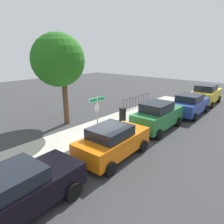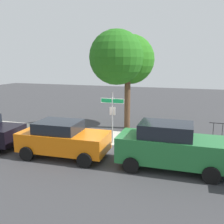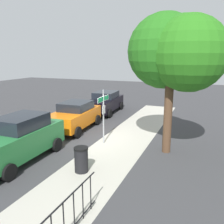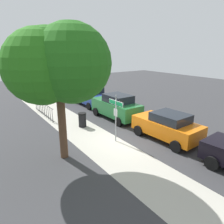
{
  "view_description": "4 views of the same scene",
  "coord_description": "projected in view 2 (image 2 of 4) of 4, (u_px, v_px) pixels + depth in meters",
  "views": [
    {
      "loc": [
        -7.99,
        -7.99,
        4.99
      ],
      "look_at": [
        0.87,
        -0.29,
        1.49
      ],
      "focal_mm": 31.85,
      "sensor_mm": 36.0,
      "label": 1
    },
    {
      "loc": [
        4.34,
        -11.9,
        4.33
      ],
      "look_at": [
        0.16,
        0.7,
        1.62
      ],
      "focal_mm": 40.26,
      "sensor_mm": 36.0,
      "label": 2
    },
    {
      "loc": [
        10.89,
        5.19,
        4.32
      ],
      "look_at": [
        0.88,
        1.11,
        1.81
      ],
      "focal_mm": 38.56,
      "sensor_mm": 36.0,
      "label": 3
    },
    {
      "loc": [
        -8.64,
        6.91,
        5.14
      ],
      "look_at": [
        0.85,
        0.26,
        1.6
      ],
      "focal_mm": 33.21,
      "sensor_mm": 36.0,
      "label": 4
    }
  ],
  "objects": [
    {
      "name": "car_green",
      "position": [
        171.0,
        146.0,
        10.11
      ],
      "size": [
        4.36,
        2.0,
        1.91
      ],
      "rotation": [
        0.0,
        0.0,
        0.02
      ],
      "color": "#246F35",
      "rests_on": "ground_plane"
    },
    {
      "name": "trash_bin",
      "position": [
        174.0,
        137.0,
        12.94
      ],
      "size": [
        0.55,
        0.55,
        0.98
      ],
      "color": "black",
      "rests_on": "ground_plane"
    },
    {
      "name": "sidewalk_strip",
      "position": [
        147.0,
        141.0,
        13.86
      ],
      "size": [
        24.0,
        2.6,
        0.0
      ],
      "primitive_type": "cube",
      "color": "#B2AE9F",
      "rests_on": "ground_plane"
    },
    {
      "name": "car_orange",
      "position": [
        63.0,
        139.0,
        11.45
      ],
      "size": [
        4.1,
        2.16,
        1.65
      ],
      "rotation": [
        0.0,
        0.0,
        0.04
      ],
      "color": "orange",
      "rests_on": "ground_plane"
    },
    {
      "name": "street_sign",
      "position": [
        112.0,
        110.0,
        13.2
      ],
      "size": [
        1.27,
        0.07,
        2.73
      ],
      "color": "#9EA0A5",
      "rests_on": "ground_plane"
    },
    {
      "name": "shade_tree",
      "position": [
        123.0,
        58.0,
        15.87
      ],
      "size": [
        3.87,
        4.4,
        6.26
      ],
      "color": "#513725",
      "rests_on": "ground_plane"
    },
    {
      "name": "ground_plane",
      "position": [
        105.0,
        144.0,
        13.27
      ],
      "size": [
        60.0,
        60.0,
        0.0
      ],
      "primitive_type": "plane",
      "color": "#38383A"
    }
  ]
}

